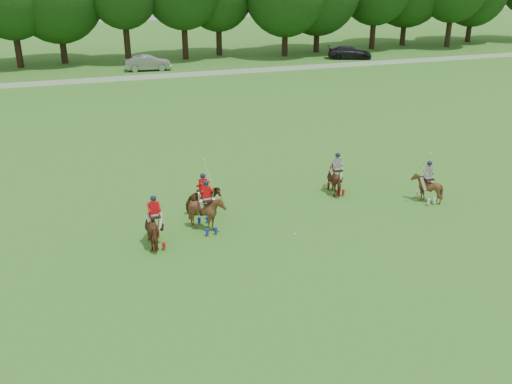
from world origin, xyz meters
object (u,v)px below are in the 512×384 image
object	(u,v)px
car_mid	(148,63)
car_right	(350,52)
polo_red_a	(156,227)
polo_stripe_b	(427,187)
polo_red_b	(204,201)
polo_stripe_a	(336,179)
polo_ball	(295,234)
polo_red_c	(207,212)

from	to	relation	value
car_mid	car_right	bearing A→B (deg)	-85.67
polo_red_a	polo_stripe_b	xyz separation A→B (m)	(13.78, 0.56, -0.07)
car_right	polo_red_b	size ratio (longest dim) A/B	1.92
polo_red_a	polo_stripe_b	distance (m)	13.79
polo_red_a	polo_red_b	xyz separation A→B (m)	(2.65, 2.38, -0.09)
polo_stripe_a	polo_ball	bearing A→B (deg)	-133.95
polo_red_a	polo_red_b	size ratio (longest dim) A/B	0.87
car_mid	polo_red_c	world-z (taller)	polo_red_c
polo_stripe_b	polo_ball	world-z (taller)	polo_stripe_b
car_right	polo_ball	size ratio (longest dim) A/B	57.00
polo_red_c	polo_stripe_a	world-z (taller)	polo_red_c
polo_ball	polo_red_c	bearing A→B (deg)	154.25
car_right	polo_stripe_b	distance (m)	41.62
polo_red_a	polo_red_c	size ratio (longest dim) A/B	0.96
polo_red_b	polo_red_c	distance (m)	1.63
polo_stripe_a	polo_stripe_b	size ratio (longest dim) A/B	0.82
car_mid	car_right	distance (m)	23.63
polo_ball	car_mid	bearing A→B (deg)	91.56
polo_ball	polo_red_a	bearing A→B (deg)	170.76
polo_red_b	polo_red_c	xyz separation A→B (m)	(-0.21, -1.61, 0.14)
car_mid	polo_red_b	world-z (taller)	polo_red_b
car_mid	polo_red_b	bearing A→B (deg)	-179.26
polo_red_a	polo_ball	xyz separation A→B (m)	(6.08, -0.99, -0.79)
car_mid	polo_red_c	distance (m)	38.77
polo_red_c	polo_red_a	bearing A→B (deg)	-162.62
car_mid	polo_stripe_a	world-z (taller)	polo_stripe_a
car_mid	polo_red_c	size ratio (longest dim) A/B	1.97
polo_red_a	polo_stripe_a	xyz separation A→B (m)	(9.90, 2.97, -0.05)
car_right	polo_ball	bearing A→B (deg)	169.93
car_mid	polo_stripe_b	size ratio (longest dim) A/B	1.76
car_mid	polo_ball	distance (m)	40.46
car_right	polo_stripe_b	xyz separation A→B (m)	(-14.83, -38.89, 0.02)
polo_red_b	polo_stripe_b	size ratio (longest dim) A/B	0.99
polo_ball	polo_red_b	bearing A→B (deg)	135.53
car_mid	polo_red_c	bearing A→B (deg)	-179.42
polo_red_a	car_right	bearing A→B (deg)	54.05
car_right	polo_red_a	distance (m)	48.73
polo_red_a	polo_stripe_a	bearing A→B (deg)	16.68
car_right	polo_red_c	world-z (taller)	polo_red_c
polo_red_c	polo_ball	xyz separation A→B (m)	(3.64, -1.76, -0.84)
polo_stripe_b	polo_ball	xyz separation A→B (m)	(-7.69, -1.55, -0.72)
polo_stripe_b	polo_red_a	bearing A→B (deg)	-177.67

